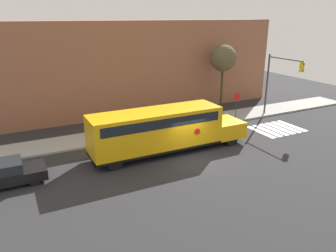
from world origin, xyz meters
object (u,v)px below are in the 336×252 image
Objects in this scene: school_bus at (162,129)px; stop_sign at (236,102)px; traffic_light at (278,77)px; tree_near_sidewalk at (223,59)px; parked_car at (3,174)px.

school_bus is 10.22m from stop_sign.
school_bus is at bearing -168.33° from traffic_light.
school_bus is 1.97× the size of traffic_light.
school_bus is 12.85m from tree_near_sidewalk.
parked_car is at bearing -179.47° from school_bus.
traffic_light is at bearing 6.86° from parked_car.
stop_sign reaches higher than parked_car.
traffic_light is at bearing -19.98° from stop_sign.
parked_car is at bearing -160.05° from tree_near_sidewalk.
parked_car is 0.77× the size of traffic_light.
tree_near_sidewalk is (20.12, 7.30, 4.46)m from parked_car.
parked_car is 1.77× the size of stop_sign.
tree_near_sidewalk is at bearing 121.90° from traffic_light.
school_bus reaches higher than parked_car.
tree_near_sidewalk is (10.09, 7.21, 3.38)m from school_bus.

